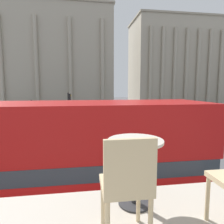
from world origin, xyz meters
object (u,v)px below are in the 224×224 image
(pedestrian_red, at_px, (60,108))
(pedestrian_olive, at_px, (115,119))
(cafe_chair_0, at_px, (127,183))
(traffic_light_near, at_px, (33,119))
(traffic_light_mid, at_px, (69,106))
(car_silver, at_px, (16,135))
(plaza_building_left, at_px, (56,57))
(plaza_building_right, at_px, (174,63))
(car_navy, at_px, (113,123))
(cafe_dining_table, at_px, (135,157))
(double_decker_bus, at_px, (44,162))

(pedestrian_red, xyz_separation_m, pedestrian_olive, (7.62, -13.31, -0.03))
(cafe_chair_0, bearing_deg, traffic_light_near, 101.63)
(traffic_light_mid, relative_size, car_silver, 0.97)
(plaza_building_left, xyz_separation_m, plaza_building_right, (35.92, 6.08, 0.06))
(pedestrian_red, distance_m, pedestrian_olive, 15.34)
(car_navy, distance_m, pedestrian_red, 16.07)
(cafe_chair_0, xyz_separation_m, traffic_light_mid, (-1.78, 20.69, -1.13))
(traffic_light_near, bearing_deg, traffic_light_mid, 76.81)
(traffic_light_near, bearing_deg, plaza_building_left, 94.44)
(car_silver, bearing_deg, traffic_light_near, 154.53)
(cafe_chair_0, height_order, pedestrian_olive, cafe_chair_0)
(car_navy, bearing_deg, cafe_chair_0, -176.55)
(cafe_dining_table, height_order, car_silver, cafe_dining_table)
(cafe_dining_table, relative_size, pedestrian_red, 0.41)
(double_decker_bus, xyz_separation_m, pedestrian_red, (-2.65, 29.88, -1.25))
(car_silver, height_order, car_navy, same)
(plaza_building_left, xyz_separation_m, traffic_light_near, (3.21, -41.34, -10.23))
(double_decker_bus, distance_m, plaza_building_left, 50.69)
(cafe_dining_table, xyz_separation_m, cafe_chair_0, (-0.21, -0.53, -0.02))
(cafe_dining_table, xyz_separation_m, car_navy, (2.77, 19.62, -3.10))
(cafe_dining_table, relative_size, traffic_light_near, 0.19)
(pedestrian_olive, bearing_deg, traffic_light_near, -54.12)
(plaza_building_left, distance_m, pedestrian_olive, 36.27)
(car_silver, bearing_deg, traffic_light_mid, -100.66)
(traffic_light_mid, xyz_separation_m, pedestrian_olive, (5.20, 0.52, -1.64))
(double_decker_bus, xyz_separation_m, traffic_light_near, (-2.12, 7.98, 0.18))
(traffic_light_near, xyz_separation_m, pedestrian_olive, (7.09, 8.58, -1.45))
(cafe_chair_0, relative_size, pedestrian_olive, 0.52)
(cafe_dining_table, relative_size, plaza_building_right, 0.03)
(double_decker_bus, relative_size, pedestrian_olive, 5.87)
(plaza_building_right, xyz_separation_m, car_navy, (-26.06, -39.90, -12.05))
(cafe_dining_table, height_order, pedestrian_olive, cafe_dining_table)
(plaza_building_left, xyz_separation_m, car_navy, (9.86, -33.82, -11.99))
(double_decker_bus, relative_size, car_navy, 2.44)
(traffic_light_mid, bearing_deg, car_silver, -130.25)
(plaza_building_left, height_order, traffic_light_near, plaza_building_left)
(car_navy, distance_m, pedestrian_olive, 1.19)
(traffic_light_mid, relative_size, pedestrian_red, 2.28)
(double_decker_bus, relative_size, pedestrian_red, 5.73)
(car_silver, xyz_separation_m, pedestrian_olive, (9.32, 5.39, 0.31))
(cafe_chair_0, bearing_deg, car_silver, 105.88)
(plaza_building_right, distance_m, car_silver, 57.64)
(plaza_building_right, distance_m, traffic_light_mid, 51.00)
(cafe_chair_0, relative_size, traffic_light_near, 0.24)
(cafe_chair_0, height_order, plaza_building_right, plaza_building_right)
(cafe_dining_table, bearing_deg, traffic_light_mid, 95.63)
(plaza_building_left, distance_m, plaza_building_right, 36.43)
(cafe_dining_table, xyz_separation_m, traffic_light_mid, (-1.99, 20.16, -1.15))
(plaza_building_right, bearing_deg, plaza_building_left, -170.40)
(cafe_chair_0, xyz_separation_m, plaza_building_right, (29.05, 60.05, 8.97))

